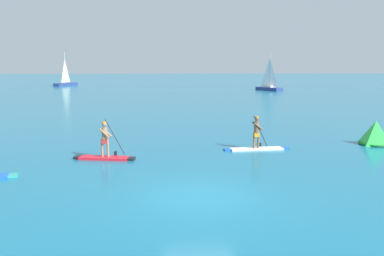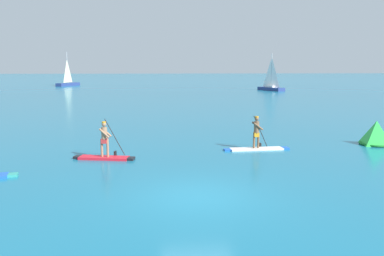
{
  "view_description": "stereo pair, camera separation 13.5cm",
  "coord_description": "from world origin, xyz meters",
  "px_view_note": "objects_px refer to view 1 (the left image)",
  "views": [
    {
      "loc": [
        -1.31,
        -12.33,
        4.24
      ],
      "look_at": [
        0.43,
        8.16,
        0.99
      ],
      "focal_mm": 36.73,
      "sensor_mm": 36.0,
      "label": 1
    },
    {
      "loc": [
        -1.17,
        -12.34,
        4.24
      ],
      "look_at": [
        0.43,
        8.16,
        0.99
      ],
      "focal_mm": 36.73,
      "sensor_mm": 36.0,
      "label": 2
    }
  ],
  "objects_px": {
    "paddleboarder_mid_center": "(105,151)",
    "sailboat_left_horizon": "(66,82)",
    "paddleboarder_far_right": "(257,142)",
    "race_marker_buoy": "(375,134)",
    "sailboat_right_horizon": "(269,86)"
  },
  "relations": [
    {
      "from": "paddleboarder_far_right",
      "to": "sailboat_right_horizon",
      "type": "height_order",
      "value": "sailboat_right_horizon"
    },
    {
      "from": "paddleboarder_mid_center",
      "to": "sailboat_right_horizon",
      "type": "relative_size",
      "value": 0.44
    },
    {
      "from": "paddleboarder_mid_center",
      "to": "race_marker_buoy",
      "type": "bearing_deg",
      "value": 20.53
    },
    {
      "from": "paddleboarder_far_right",
      "to": "race_marker_buoy",
      "type": "relative_size",
      "value": 1.75
    },
    {
      "from": "paddleboarder_mid_center",
      "to": "paddleboarder_far_right",
      "type": "height_order",
      "value": "paddleboarder_mid_center"
    },
    {
      "from": "paddleboarder_far_right",
      "to": "race_marker_buoy",
      "type": "height_order",
      "value": "paddleboarder_far_right"
    },
    {
      "from": "sailboat_left_horizon",
      "to": "sailboat_right_horizon",
      "type": "xyz_separation_m",
      "value": [
        39.47,
        -19.53,
        -0.0
      ]
    },
    {
      "from": "race_marker_buoy",
      "to": "sailboat_left_horizon",
      "type": "height_order",
      "value": "sailboat_left_horizon"
    },
    {
      "from": "paddleboarder_far_right",
      "to": "sailboat_left_horizon",
      "type": "height_order",
      "value": "sailboat_left_horizon"
    },
    {
      "from": "paddleboarder_mid_center",
      "to": "sailboat_left_horizon",
      "type": "xyz_separation_m",
      "value": [
        -17.58,
        69.61,
        0.45
      ]
    },
    {
      "from": "race_marker_buoy",
      "to": "sailboat_right_horizon",
      "type": "height_order",
      "value": "sailboat_right_horizon"
    },
    {
      "from": "paddleboarder_far_right",
      "to": "race_marker_buoy",
      "type": "xyz_separation_m",
      "value": [
        6.76,
        0.75,
        0.19
      ]
    },
    {
      "from": "paddleboarder_mid_center",
      "to": "race_marker_buoy",
      "type": "distance_m",
      "value": 14.42
    },
    {
      "from": "race_marker_buoy",
      "to": "sailboat_left_horizon",
      "type": "distance_m",
      "value": 74.5
    },
    {
      "from": "race_marker_buoy",
      "to": "sailboat_right_horizon",
      "type": "relative_size",
      "value": 0.3
    }
  ]
}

